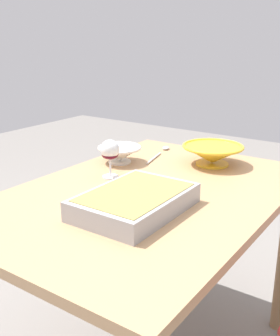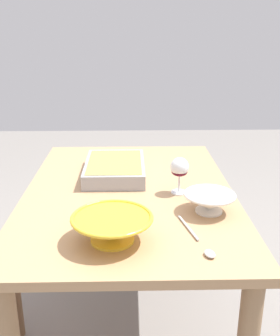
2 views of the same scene
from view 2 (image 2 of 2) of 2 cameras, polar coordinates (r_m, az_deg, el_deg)
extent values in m
cube|color=tan|center=(1.64, -1.56, -3.62)|extent=(1.23, 0.84, 0.03)
cylinder|color=#93704E|center=(2.34, -10.27, -6.97)|extent=(0.07, 0.07, 0.74)
cylinder|color=#93704E|center=(2.33, 7.37, -6.83)|extent=(0.07, 0.07, 0.74)
cylinder|color=brown|center=(2.03, -17.03, -16.80)|extent=(0.04, 0.04, 0.45)
cylinder|color=white|center=(1.61, 5.51, -3.44)|extent=(0.06, 0.06, 0.01)
cylinder|color=white|center=(1.60, 5.55, -2.23)|extent=(0.01, 0.01, 0.07)
ellipsoid|color=white|center=(1.58, 5.63, 0.17)|extent=(0.07, 0.07, 0.07)
ellipsoid|color=#4C0A19|center=(1.58, 5.61, -0.51)|extent=(0.06, 0.06, 0.03)
cube|color=#99999E|center=(1.79, -3.58, -0.10)|extent=(0.37, 0.26, 0.06)
cube|color=#9E8C47|center=(1.78, -3.59, 0.61)|extent=(0.34, 0.23, 0.02)
cylinder|color=white|center=(1.47, 9.71, -5.98)|extent=(0.10, 0.10, 0.01)
cone|color=white|center=(1.46, 9.79, -4.80)|extent=(0.18, 0.18, 0.06)
torus|color=white|center=(1.45, 9.85, -3.75)|extent=(0.18, 0.18, 0.01)
cylinder|color=yellow|center=(1.27, -3.92, -10.06)|extent=(0.14, 0.14, 0.01)
cone|color=yellow|center=(1.25, -3.96, -8.48)|extent=(0.25, 0.25, 0.07)
torus|color=yellow|center=(1.24, -4.00, -7.02)|extent=(0.25, 0.25, 0.01)
cylinder|color=silver|center=(1.34, 6.84, -8.38)|extent=(0.17, 0.05, 0.01)
ellipsoid|color=silver|center=(1.21, 9.86, -11.88)|extent=(0.05, 0.04, 0.01)
camera|label=1|loc=(2.75, -18.08, 16.33)|focal=44.22mm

